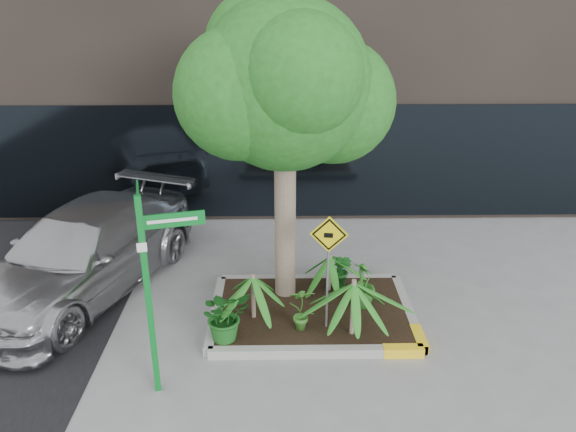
{
  "coord_description": "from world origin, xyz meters",
  "views": [
    {
      "loc": [
        -0.32,
        -7.7,
        5.12
      ],
      "look_at": [
        -0.2,
        0.2,
        1.85
      ],
      "focal_mm": 35.0,
      "sensor_mm": 36.0,
      "label": 1
    }
  ],
  "objects_px": {
    "tree": "(285,84)",
    "street_sign_post": "(150,274)",
    "parked_car": "(84,252)",
    "cattle_sign": "(328,254)"
  },
  "relations": [
    {
      "from": "tree",
      "to": "street_sign_post",
      "type": "distance_m",
      "value": 3.49
    },
    {
      "from": "tree",
      "to": "street_sign_post",
      "type": "height_order",
      "value": "tree"
    },
    {
      "from": "parked_car",
      "to": "street_sign_post",
      "type": "bearing_deg",
      "value": -34.57
    },
    {
      "from": "street_sign_post",
      "to": "parked_car",
      "type": "bearing_deg",
      "value": 110.5
    },
    {
      "from": "tree",
      "to": "parked_car",
      "type": "height_order",
      "value": "tree"
    },
    {
      "from": "cattle_sign",
      "to": "parked_car",
      "type": "bearing_deg",
      "value": 166.81
    },
    {
      "from": "parked_car",
      "to": "street_sign_post",
      "type": "relative_size",
      "value": 1.81
    },
    {
      "from": "parked_car",
      "to": "cattle_sign",
      "type": "bearing_deg",
      "value": 1.78
    },
    {
      "from": "tree",
      "to": "cattle_sign",
      "type": "distance_m",
      "value": 2.63
    },
    {
      "from": "tree",
      "to": "street_sign_post",
      "type": "relative_size",
      "value": 1.81
    }
  ]
}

